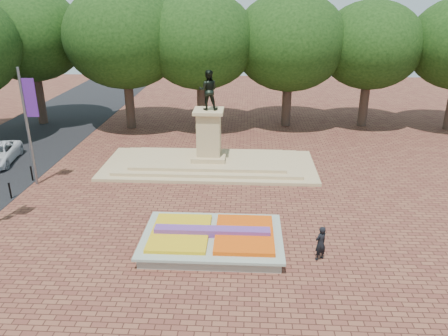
# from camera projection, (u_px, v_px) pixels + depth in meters

# --- Properties ---
(ground) EXTENTS (90.00, 90.00, 0.00)m
(ground) POSITION_uv_depth(u_px,v_px,m) (196.00, 224.00, 21.79)
(ground) COLOR brown
(ground) RESTS_ON ground
(flower_bed) EXTENTS (6.30, 4.30, 0.91)m
(flower_bed) POSITION_uv_depth(u_px,v_px,m) (213.00, 239.00, 19.74)
(flower_bed) COLOR gray
(flower_bed) RESTS_ON ground
(monument) EXTENTS (14.00, 6.00, 6.40)m
(monument) POSITION_uv_depth(u_px,v_px,m) (209.00, 154.00, 28.91)
(monument) COLOR tan
(monument) RESTS_ON ground
(tree_row_back) EXTENTS (44.80, 8.80, 10.43)m
(tree_row_back) POSITION_uv_depth(u_px,v_px,m) (247.00, 48.00, 36.00)
(tree_row_back) COLOR #35241D
(tree_row_back) RESTS_ON ground
(pedestrian) EXTENTS (0.69, 0.64, 1.58)m
(pedestrian) POSITION_uv_depth(u_px,v_px,m) (320.00, 243.00, 18.57)
(pedestrian) COLOR black
(pedestrian) RESTS_ON ground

